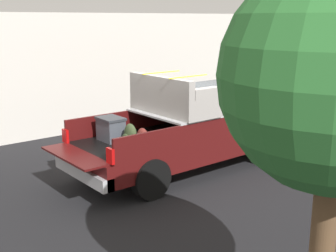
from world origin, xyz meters
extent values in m
plane|color=black|center=(0.00, 0.00, 0.00)|extent=(40.00, 40.00, 0.00)
cube|color=#470F0F|center=(0.00, 0.00, 0.62)|extent=(5.50, 1.92, 0.47)
cube|color=black|center=(-1.20, 0.00, 0.87)|extent=(2.80, 1.80, 0.04)
cube|color=#470F0F|center=(-1.20, 0.93, 1.10)|extent=(2.80, 0.06, 0.50)
cube|color=#470F0F|center=(-1.20, -0.93, 1.10)|extent=(2.80, 0.06, 0.50)
cube|color=#470F0F|center=(0.17, 0.00, 1.10)|extent=(0.06, 1.80, 0.50)
cube|color=#470F0F|center=(-2.88, 0.00, 0.87)|extent=(0.55, 1.80, 0.04)
cube|color=#B2B2B7|center=(-0.43, 0.00, 1.37)|extent=(1.25, 1.92, 0.04)
cube|color=#470F0F|center=(1.35, 0.00, 1.10)|extent=(2.30, 1.92, 0.50)
cube|color=#2D3842|center=(1.25, 0.00, 1.59)|extent=(1.94, 1.76, 0.48)
cube|color=#470F0F|center=(2.70, 0.00, 1.04)|extent=(0.40, 1.82, 0.38)
cube|color=#B2B2B7|center=(-2.72, 0.00, 0.50)|extent=(0.24, 1.92, 0.24)
cube|color=red|center=(-2.62, 0.88, 1.03)|extent=(0.06, 0.20, 0.28)
cube|color=red|center=(-2.62, -0.88, 1.03)|extent=(0.06, 0.20, 0.28)
cylinder|color=black|center=(1.75, 0.88, 0.40)|extent=(0.81, 0.30, 0.81)
cylinder|color=black|center=(1.75, -0.88, 0.40)|extent=(0.81, 0.30, 0.81)
cylinder|color=black|center=(-1.75, 0.88, 0.40)|extent=(0.81, 0.30, 0.81)
cylinder|color=black|center=(-1.75, -0.88, 0.40)|extent=(0.81, 0.30, 0.81)
cube|color=#474C56|center=(-1.80, 0.42, 1.11)|extent=(0.40, 0.55, 0.45)
cube|color=#31353C|center=(-1.80, 0.42, 1.36)|extent=(0.44, 0.59, 0.05)
ellipsoid|color=#384728|center=(-1.68, -0.12, 1.11)|extent=(0.20, 0.36, 0.45)
ellipsoid|color=#384728|center=(-1.79, -0.12, 1.05)|extent=(0.09, 0.25, 0.20)
ellipsoid|color=maroon|center=(-1.63, -0.47, 1.10)|extent=(0.20, 0.31, 0.42)
ellipsoid|color=maroon|center=(-1.74, -0.47, 1.04)|extent=(0.09, 0.21, 0.18)
cube|color=#9E9993|center=(-0.43, 0.00, 1.60)|extent=(0.94, 2.03, 0.42)
cube|color=#9E9993|center=(-0.82, 0.00, 2.01)|extent=(0.16, 2.03, 0.40)
cube|color=#9E9993|center=(-0.38, 0.92, 1.92)|extent=(0.70, 0.20, 0.22)
cube|color=#9E9993|center=(-0.38, -0.92, 1.92)|extent=(0.70, 0.20, 0.22)
cube|color=yellow|center=(-0.43, 0.46, 2.22)|extent=(1.04, 0.03, 0.02)
cube|color=yellow|center=(-0.43, -0.46, 2.22)|extent=(1.04, 0.03, 0.02)
cube|color=silver|center=(1.24, 4.78, 1.78)|extent=(11.93, 0.36, 3.56)
camera|label=1|loc=(-6.51, -7.33, 3.41)|focal=47.27mm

